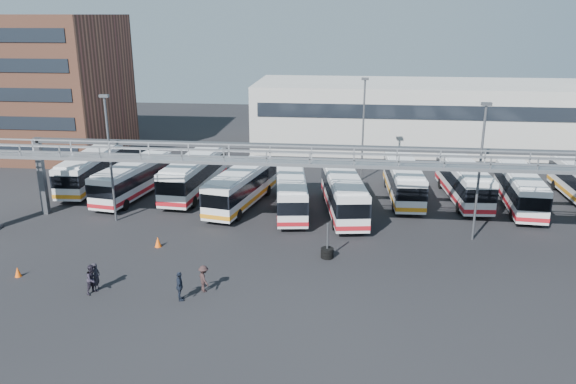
# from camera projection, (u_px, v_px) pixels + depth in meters

# --- Properties ---
(ground) EXTENTS (140.00, 140.00, 0.00)m
(ground) POSITION_uv_depth(u_px,v_px,m) (304.00, 273.00, 36.40)
(ground) COLOR black
(ground) RESTS_ON ground
(gantry) EXTENTS (51.40, 5.15, 7.10)m
(gantry) POSITION_uv_depth(u_px,v_px,m) (311.00, 168.00, 40.30)
(gantry) COLOR gray
(gantry) RESTS_ON ground
(apartment_building) EXTENTS (18.00, 15.00, 16.00)m
(apartment_building) POSITION_uv_depth(u_px,v_px,m) (37.00, 86.00, 65.91)
(apartment_building) COLOR brown
(apartment_building) RESTS_ON ground
(warehouse) EXTENTS (42.00, 14.00, 8.00)m
(warehouse) POSITION_uv_depth(u_px,v_px,m) (425.00, 115.00, 69.95)
(warehouse) COLOR #9E9E99
(warehouse) RESTS_ON ground
(light_pole_left) EXTENTS (0.70, 0.35, 10.21)m
(light_pole_left) POSITION_uv_depth(u_px,v_px,m) (110.00, 152.00, 43.90)
(light_pole_left) COLOR #4C4F54
(light_pole_left) RESTS_ON ground
(light_pole_mid) EXTENTS (0.70, 0.35, 10.21)m
(light_pole_mid) POSITION_uv_depth(u_px,v_px,m) (480.00, 165.00, 40.06)
(light_pole_mid) COLOR #4C4F54
(light_pole_mid) RESTS_ON ground
(light_pole_back) EXTENTS (0.70, 0.35, 10.21)m
(light_pole_back) POSITION_uv_depth(u_px,v_px,m) (363.00, 124.00, 55.10)
(light_pole_back) COLOR #4C4F54
(light_pole_back) RESTS_ON ground
(bus_0) EXTENTS (3.02, 11.22, 3.38)m
(bus_0) POSITION_uv_depth(u_px,v_px,m) (91.00, 169.00, 53.70)
(bus_0) COLOR silver
(bus_0) RESTS_ON ground
(bus_1) EXTENTS (4.20, 11.00, 3.26)m
(bus_1) POSITION_uv_depth(u_px,v_px,m) (133.00, 178.00, 50.95)
(bus_1) COLOR silver
(bus_1) RESTS_ON ground
(bus_2) EXTENTS (3.61, 11.79, 3.53)m
(bus_2) POSITION_uv_depth(u_px,v_px,m) (194.00, 174.00, 51.78)
(bus_2) COLOR silver
(bus_2) RESTS_ON ground
(bus_3) EXTENTS (4.73, 11.28, 3.34)m
(bus_3) POSITION_uv_depth(u_px,v_px,m) (241.00, 186.00, 48.51)
(bus_3) COLOR silver
(bus_3) RESTS_ON ground
(bus_4) EXTENTS (3.73, 10.63, 3.16)m
(bus_4) POSITION_uv_depth(u_px,v_px,m) (291.00, 192.00, 47.20)
(bus_4) COLOR silver
(bus_4) RESTS_ON ground
(bus_5) EXTENTS (4.24, 11.52, 3.42)m
(bus_5) POSITION_uv_depth(u_px,v_px,m) (344.00, 192.00, 46.57)
(bus_5) COLOR silver
(bus_5) RESTS_ON ground
(bus_6) EXTENTS (2.97, 11.07, 3.34)m
(bus_6) POSITION_uv_depth(u_px,v_px,m) (403.00, 179.00, 50.45)
(bus_6) COLOR silver
(bus_6) RESTS_ON ground
(bus_7) EXTENTS (3.32, 11.32, 3.39)m
(bus_7) POSITION_uv_depth(u_px,v_px,m) (463.00, 180.00, 50.04)
(bus_7) COLOR silver
(bus_7) RESTS_ON ground
(bus_8) EXTENTS (3.22, 10.87, 3.26)m
(bus_8) POSITION_uv_depth(u_px,v_px,m) (520.00, 188.00, 48.08)
(bus_8) COLOR silver
(bus_8) RESTS_ON ground
(pedestrian_a) EXTENTS (0.47, 0.67, 1.75)m
(pedestrian_a) POSITION_uv_depth(u_px,v_px,m) (96.00, 276.00, 33.96)
(pedestrian_a) COLOR black
(pedestrian_a) RESTS_ON ground
(pedestrian_b) EXTENTS (1.02, 1.11, 1.84)m
(pedestrian_b) POSITION_uv_depth(u_px,v_px,m) (93.00, 279.00, 33.50)
(pedestrian_b) COLOR #241F2B
(pedestrian_b) RESTS_ON ground
(pedestrian_c) EXTENTS (1.14, 1.24, 1.67)m
(pedestrian_c) POSITION_uv_depth(u_px,v_px,m) (204.00, 279.00, 33.74)
(pedestrian_c) COLOR #2D1E1E
(pedestrian_c) RESTS_ON ground
(pedestrian_d) EXTENTS (0.71, 1.13, 1.80)m
(pedestrian_d) POSITION_uv_depth(u_px,v_px,m) (180.00, 286.00, 32.66)
(pedestrian_d) COLOR #19202E
(pedestrian_d) RESTS_ON ground
(cone_left) EXTENTS (0.52, 0.52, 0.66)m
(cone_left) POSITION_uv_depth(u_px,v_px,m) (18.00, 272.00, 35.78)
(cone_left) COLOR #FA580D
(cone_left) RESTS_ON ground
(cone_right) EXTENTS (0.48, 0.48, 0.76)m
(cone_right) POSITION_uv_depth(u_px,v_px,m) (158.00, 242.00, 40.37)
(cone_right) COLOR #FA580D
(cone_right) RESTS_ON ground
(tire_stack) EXTENTS (0.89, 0.89, 2.54)m
(tire_stack) POSITION_uv_depth(u_px,v_px,m) (327.00, 252.00, 38.54)
(tire_stack) COLOR black
(tire_stack) RESTS_ON ground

